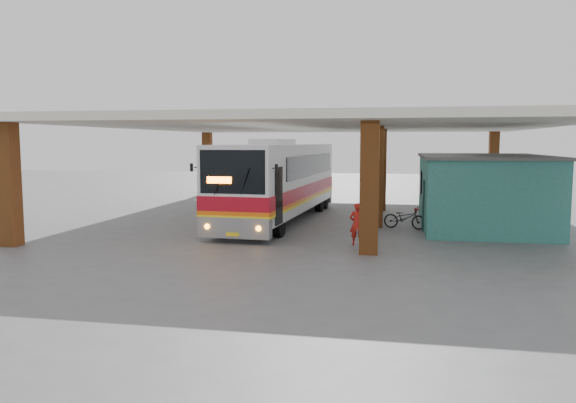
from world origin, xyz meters
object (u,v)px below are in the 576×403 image
(coach_bus, at_px, (279,180))
(motorcycle, at_px, (405,218))
(pedestrian, at_px, (357,224))
(red_chair, at_px, (421,207))

(coach_bus, relative_size, motorcycle, 7.29)
(pedestrian, bearing_deg, red_chair, -110.10)
(coach_bus, xyz_separation_m, pedestrian, (4.02, -5.63, -1.13))
(red_chair, bearing_deg, motorcycle, -93.41)
(coach_bus, relative_size, red_chair, 15.61)
(pedestrian, xyz_separation_m, red_chair, (2.59, 9.27, -0.37))
(motorcycle, distance_m, pedestrian, 4.50)
(coach_bus, bearing_deg, motorcycle, -11.32)
(motorcycle, height_order, pedestrian, pedestrian)
(coach_bus, height_order, pedestrian, coach_bus)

